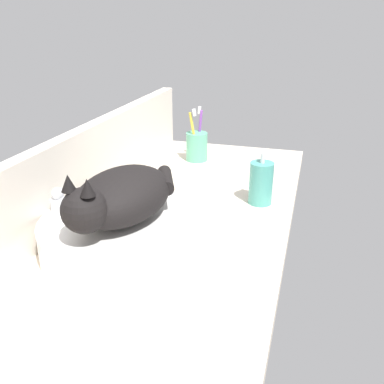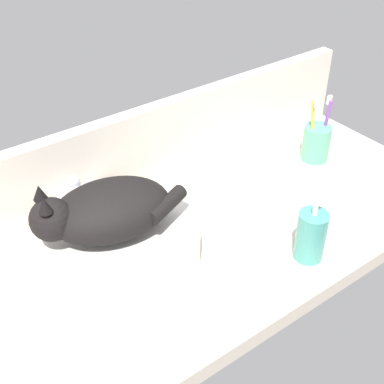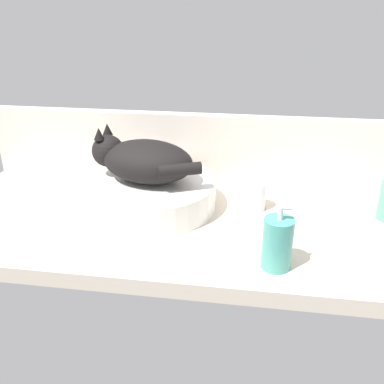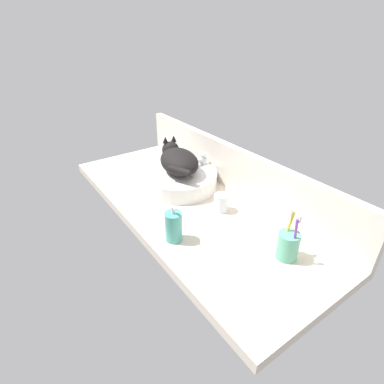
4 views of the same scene
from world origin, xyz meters
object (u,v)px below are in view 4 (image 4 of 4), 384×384
at_px(cat, 178,160).
at_px(faucet, 202,165).
at_px(toothbrush_cup, 288,245).
at_px(sink_basin, 180,179).
at_px(water_glass, 221,204).
at_px(soap_dispenser, 174,226).

distance_m(cat, faucet, 0.15).
bearing_deg(toothbrush_cup, cat, -178.31).
height_order(sink_basin, faucet, faucet).
bearing_deg(water_glass, cat, -175.15).
bearing_deg(faucet, water_glass, -20.95).
height_order(faucet, water_glass, faucet).
relative_size(cat, faucet, 2.31).
height_order(soap_dispenser, toothbrush_cup, toothbrush_cup).
bearing_deg(water_glass, toothbrush_cup, -0.97).
xyz_separation_m(cat, faucet, (0.00, 0.14, -0.06)).
distance_m(sink_basin, faucet, 0.14).
height_order(sink_basin, toothbrush_cup, toothbrush_cup).
distance_m(sink_basin, toothbrush_cup, 0.64).
height_order(sink_basin, cat, cat).
bearing_deg(sink_basin, cat, 171.64).
relative_size(toothbrush_cup, water_glass, 2.46).
xyz_separation_m(sink_basin, faucet, (-0.01, 0.14, 0.03)).
bearing_deg(toothbrush_cup, faucet, 169.66).
height_order(cat, soap_dispenser, cat).
xyz_separation_m(soap_dispenser, water_glass, (-0.05, 0.27, -0.03)).
xyz_separation_m(faucet, soap_dispenser, (0.35, -0.39, -0.01)).
relative_size(sink_basin, cat, 1.17).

